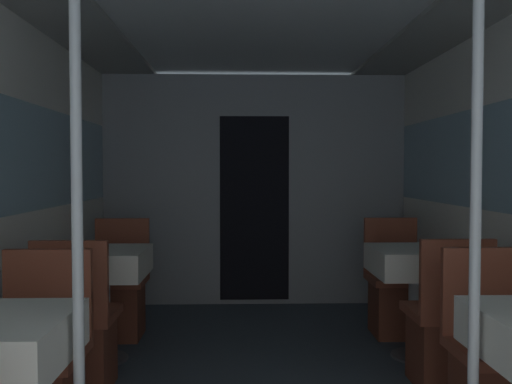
{
  "coord_description": "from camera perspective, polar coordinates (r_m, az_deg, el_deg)",
  "views": [
    {
      "loc": [
        -0.14,
        -1.29,
        1.25
      ],
      "look_at": [
        -0.03,
        2.42,
        1.11
      ],
      "focal_mm": 40.0,
      "sensor_mm": 36.0,
      "label": 1
    }
  ],
  "objects": [
    {
      "name": "dining_table_left_1",
      "position": [
        3.9,
        -15.26,
        -7.46
      ],
      "size": [
        0.59,
        0.59,
        0.73
      ],
      "color": "#4C4C51",
      "rests_on": "ground_plane"
    },
    {
      "name": "dining_table_right_1",
      "position": [
        3.97,
        15.86,
        -7.28
      ],
      "size": [
        0.59,
        0.59,
        0.73
      ],
      "color": "#4C4C51",
      "rests_on": "ground_plane"
    },
    {
      "name": "chair_right_far_1",
      "position": [
        4.53,
        13.78,
        -10.23
      ],
      "size": [
        0.41,
        0.41,
        0.88
      ],
      "rotation": [
        0.0,
        0.0,
        3.14
      ],
      "color": "brown",
      "rests_on": "ground_plane"
    },
    {
      "name": "chair_right_far_0",
      "position": [
        2.97,
        23.04,
        -17.05
      ],
      "size": [
        0.41,
        0.41,
        0.88
      ],
      "rotation": [
        0.0,
        0.0,
        3.14
      ],
      "color": "brown",
      "rests_on": "ground_plane"
    },
    {
      "name": "support_pole_right_0",
      "position": [
        2.2,
        21.09,
        -2.79
      ],
      "size": [
        0.04,
        0.04,
        2.13
      ],
      "color": "silver",
      "rests_on": "ground_plane"
    },
    {
      "name": "chair_right_near_1",
      "position": [
        3.56,
        18.44,
        -13.75
      ],
      "size": [
        0.41,
        0.41,
        0.88
      ],
      "color": "brown",
      "rests_on": "ground_plane"
    },
    {
      "name": "bulkhead_far",
      "position": [
        5.32,
        -0.17,
        0.16
      ],
      "size": [
        2.79,
        0.09,
        2.13
      ],
      "color": "gray",
      "rests_on": "ground_plane"
    },
    {
      "name": "support_pole_left_0",
      "position": [
        2.11,
        -17.45,
        -2.96
      ],
      "size": [
        0.04,
        0.04,
        2.13
      ],
      "color": "silver",
      "rests_on": "ground_plane"
    },
    {
      "name": "chair_left_near_1",
      "position": [
        3.47,
        -17.31,
        -14.12
      ],
      "size": [
        0.41,
        0.41,
        0.88
      ],
      "color": "brown",
      "rests_on": "ground_plane"
    },
    {
      "name": "chair_left_far_1",
      "position": [
        4.46,
        -13.6,
        -10.41
      ],
      "size": [
        0.41,
        0.41,
        0.88
      ],
      "rotation": [
        0.0,
        0.0,
        3.14
      ],
      "color": "brown",
      "rests_on": "ground_plane"
    }
  ]
}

